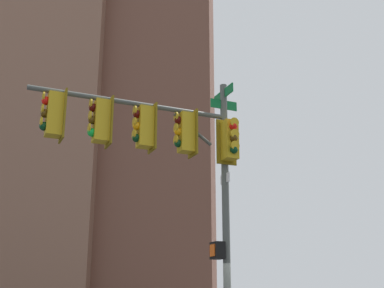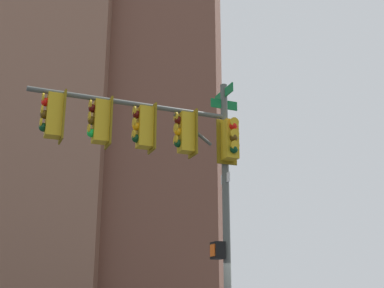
# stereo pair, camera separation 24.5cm
# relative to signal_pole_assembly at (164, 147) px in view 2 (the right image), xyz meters

# --- Properties ---
(signal_pole_assembly) EXTENTS (2.75, 4.74, 7.08)m
(signal_pole_assembly) POSITION_rel_signal_pole_assembly_xyz_m (0.00, 0.00, 0.00)
(signal_pole_assembly) COLOR #4C514C
(signal_pole_assembly) RESTS_ON ground_plane
(building_brick_nearside) EXTENTS (24.75, 21.87, 49.09)m
(building_brick_nearside) POSITION_rel_signal_pole_assembly_xyz_m (-34.22, -18.47, 19.38)
(building_brick_nearside) COLOR #845B47
(building_brick_nearside) RESTS_ON ground_plane
(building_brick_midblock) EXTENTS (20.55, 18.30, 49.04)m
(building_brick_midblock) POSITION_rel_signal_pole_assembly_xyz_m (-33.21, -8.59, 19.36)
(building_brick_midblock) COLOR brown
(building_brick_midblock) RESTS_ON ground_plane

